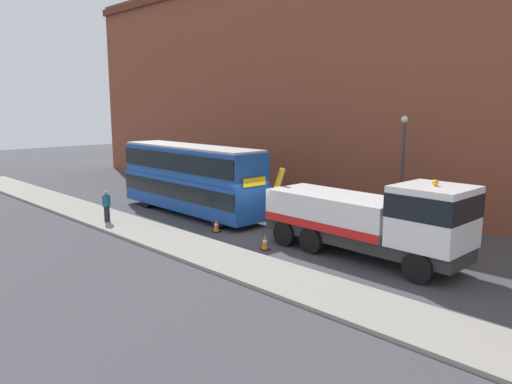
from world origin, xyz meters
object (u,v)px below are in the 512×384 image
at_px(double_decker_bus, 191,177).
at_px(pedestrian_onlooker, 107,206).
at_px(street_lamp, 402,162).
at_px(traffic_cone_midway, 265,242).
at_px(traffic_cone_near_bus, 216,225).
at_px(recovery_tow_truck, 370,218).

relative_size(double_decker_bus, pedestrian_onlooker, 6.49).
xyz_separation_m(double_decker_bus, street_lamp, (10.28, 6.03, 1.24)).
bearing_deg(traffic_cone_midway, traffic_cone_near_bus, 173.57).
relative_size(double_decker_bus, traffic_cone_near_bus, 15.40).
distance_m(double_decker_bus, pedestrian_onlooker, 5.14).
bearing_deg(recovery_tow_truck, traffic_cone_near_bus, -166.50).
bearing_deg(traffic_cone_near_bus, pedestrian_onlooker, -149.77).
relative_size(pedestrian_onlooker, street_lamp, 0.29).
bearing_deg(street_lamp, recovery_tow_truck, -72.07).
distance_m(recovery_tow_truck, pedestrian_onlooker, 14.17).
bearing_deg(pedestrian_onlooker, double_decker_bus, 44.51).
distance_m(recovery_tow_truck, street_lamp, 6.58).
relative_size(traffic_cone_near_bus, traffic_cone_midway, 1.00).
height_order(pedestrian_onlooker, street_lamp, street_lamp).
bearing_deg(street_lamp, traffic_cone_near_bus, -127.35).
bearing_deg(traffic_cone_near_bus, street_lamp, 52.65).
bearing_deg(street_lamp, traffic_cone_midway, -103.82).
relative_size(recovery_tow_truck, pedestrian_onlooker, 5.95).
bearing_deg(traffic_cone_near_bus, double_decker_bus, 158.51).
relative_size(recovery_tow_truck, street_lamp, 1.74).
height_order(traffic_cone_midway, street_lamp, street_lamp).
bearing_deg(pedestrian_onlooker, traffic_cone_midway, -17.01).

